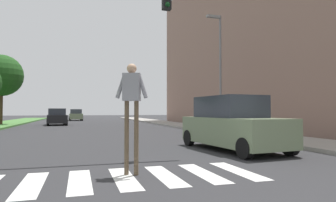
{
  "coord_description": "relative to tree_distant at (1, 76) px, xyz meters",
  "views": [
    {
      "loc": [
        -0.94,
        0.96,
        1.43
      ],
      "look_at": [
        4.42,
        18.61,
        2.04
      ],
      "focal_mm": 31.56,
      "sensor_mm": 36.0,
      "label": 1
    }
  ],
  "objects": [
    {
      "name": "pedestrian_performer",
      "position": [
        8.28,
        -25.09,
        -3.15
      ],
      "size": [
        0.72,
        0.37,
        2.49
      ],
      "color": "brown",
      "rests_on": "ground_plane"
    },
    {
      "name": "sedan_midblock",
      "position": [
        5.05,
        0.0,
        -4.04
      ],
      "size": [
        2.26,
        4.33,
        1.66
      ],
      "color": "black",
      "rests_on": "ground_plane"
    },
    {
      "name": "street_lamp_right",
      "position": [
        15.86,
        -14.38,
        -0.22
      ],
      "size": [
        1.02,
        0.24,
        7.5
      ],
      "color": "slate",
      "rests_on": "sidewalk_right"
    },
    {
      "name": "crosswalk",
      "position": [
        8.08,
        -25.36,
        -4.81
      ],
      "size": [
        5.85,
        2.2,
        0.01
      ],
      "color": "silver",
      "rests_on": "ground_plane"
    },
    {
      "name": "sedan_distant",
      "position": [
        6.76,
        14.09,
        -4.04
      ],
      "size": [
        2.07,
        4.36,
        1.67
      ],
      "color": "gray",
      "rests_on": "ground_plane"
    },
    {
      "name": "suv_crossing",
      "position": [
        12.53,
        -21.97,
        -3.88
      ],
      "size": [
        2.36,
        4.76,
        1.97
      ],
      "color": "gray",
      "rests_on": "ground_plane"
    },
    {
      "name": "sidewalk_right",
      "position": [
        16.45,
        -4.62,
        -4.74
      ],
      "size": [
        3.0,
        64.0,
        0.15
      ],
      "primitive_type": "cube",
      "color": "#9E9991",
      "rests_on": "ground_plane"
    },
    {
      "name": "ground_plane",
      "position": [
        8.08,
        -2.62,
        -4.82
      ],
      "size": [
        140.0,
        140.0,
        0.0
      ],
      "primitive_type": "plane",
      "color": "#2D2D30"
    },
    {
      "name": "apartment_block_right",
      "position": [
        26.27,
        -10.62,
        3.37
      ],
      "size": [
        14.36,
        37.85,
        16.37
      ],
      "primitive_type": "cube",
      "color": "#937060",
      "rests_on": "ground_plane"
    },
    {
      "name": "tree_distant",
      "position": [
        0.0,
        0.0,
        0.0
      ],
      "size": [
        3.99,
        3.99,
        6.68
      ],
      "color": "#4C3823",
      "rests_on": "median_strip"
    }
  ]
}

